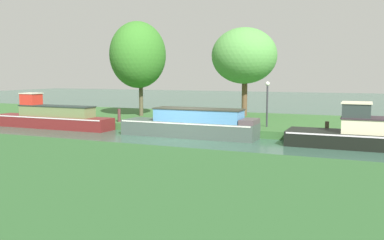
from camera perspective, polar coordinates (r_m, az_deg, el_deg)
The scene contains 10 objects.
ground_plane at distance 21.12m, azimuth -1.76°, elevation -2.73°, with size 120.00×120.00×0.00m, color #355B4A.
riverbank_far at distance 27.54m, azimuth 4.35°, elevation -0.21°, with size 72.00×10.00×0.40m, color #35642F.
riverbank_near at distance 13.59m, azimuth -18.00°, elevation -7.27°, with size 72.00×10.00×0.40m, color #2B582A.
slate_narrowboat at distance 22.03m, azimuth 0.04°, elevation -0.64°, with size 7.41×1.75×1.54m.
maroon_cruiser at distance 27.14m, azimuth -18.71°, elevation 0.33°, with size 8.31×1.48×2.15m.
willow_tree_left at distance 29.11m, azimuth -7.44°, elevation 8.87°, with size 3.70×4.37×6.54m.
willow_tree_centre at distance 29.11m, azimuth 7.21°, elevation 8.75°, with size 4.50×4.60×6.13m.
lamp_post at distance 23.41m, azimuth 10.33°, elevation 3.02°, with size 0.24×0.24×2.52m.
mooring_post_near at distance 25.91m, azimuth -10.00°, elevation 0.64°, with size 0.19×0.19×0.80m, color #552E2F.
mooring_post_far at distance 21.85m, azimuth 18.09°, elevation -0.93°, with size 0.20×0.20×0.57m, color #443B2C.
Camera 1 is at (8.74, -18.93, 3.32)m, focal length 38.72 mm.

